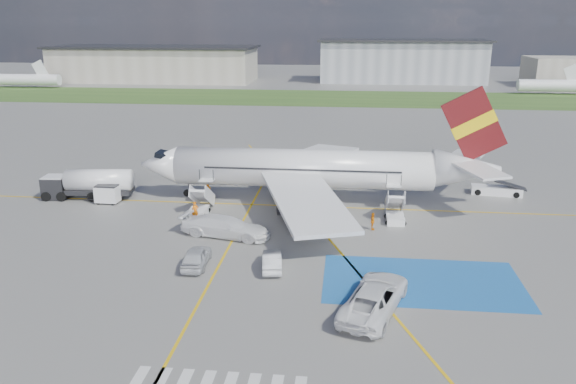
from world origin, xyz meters
name	(u,v)px	position (x,y,z in m)	size (l,w,h in m)	color
ground	(288,254)	(0.00, 0.00, 0.00)	(400.00, 400.00, 0.00)	#60605E
grass_strip	(330,98)	(0.00, 95.00, 0.01)	(400.00, 30.00, 0.01)	#2D4C1E
taxiway_line_main	(301,206)	(0.00, 12.00, 0.01)	(120.00, 0.20, 0.01)	gold
taxiway_line_cross	(194,312)	(-5.00, -10.00, 0.01)	(0.20, 60.00, 0.01)	gold
taxiway_line_diag	(301,206)	(0.00, 12.00, 0.01)	(0.20, 60.00, 0.01)	gold
staging_box	(422,282)	(10.00, -4.00, 0.01)	(14.00, 8.00, 0.01)	#1A579E
terminal_west	(155,64)	(-55.00, 130.00, 5.00)	(60.00, 22.00, 10.00)	#9B9586
terminal_centre	(401,62)	(20.00, 135.00, 6.00)	(48.00, 18.00, 12.00)	gray
airliner	(318,169)	(1.51, 14.00, 3.39)	(36.81, 32.95, 11.92)	silver
airstairs_fwd	(200,208)	(-9.50, 8.70, 0.62)	(1.90, 5.20, 3.60)	silver
airstairs_aft	(395,214)	(9.00, 8.70, 0.62)	(1.90, 5.20, 3.60)	silver
fuel_tanker	(89,186)	(-22.20, 12.32, 1.31)	(9.31, 3.27, 3.12)	black
gpu_cart	(107,195)	(-19.63, 10.92, 0.86)	(2.34, 1.56, 1.90)	silver
belt_loader	(497,191)	(20.46, 18.23, 0.41)	(5.69, 2.72, 1.65)	silver
car_silver_a	(196,257)	(-6.67, -3.06, 0.74)	(1.76, 4.37, 1.49)	#B4B6BB
car_silver_b	(272,260)	(-0.92, -2.95, 0.66)	(1.40, 4.01, 1.32)	#ABADB2
van_white_a	(375,293)	(6.45, -8.38, 1.18)	(2.91, 6.31, 2.37)	white
van_white_b	(225,223)	(-5.79, 3.21, 1.16)	(2.42, 5.94, 2.33)	white
crew_fwd	(195,211)	(-9.46, 7.01, 0.88)	(0.64, 0.42, 1.75)	orange
crew_nose	(208,190)	(-9.93, 13.80, 0.79)	(0.77, 0.60, 1.59)	orange
crew_aft	(373,221)	(6.85, 6.09, 0.80)	(0.93, 0.39, 1.59)	orange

